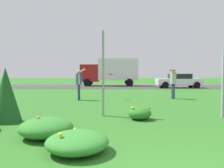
{
  "coord_description": "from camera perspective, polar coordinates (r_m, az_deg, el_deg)",
  "views": [
    {
      "loc": [
        -0.86,
        -2.36,
        1.47
      ],
      "look_at": [
        -1.0,
        8.66,
        0.97
      ],
      "focal_mm": 36.47,
      "sensor_mm": 36.0,
      "label": 1
    }
  ],
  "objects": [
    {
      "name": "daylily_clump_mid_center",
      "position": [
        4.44,
        -8.69,
        -14.14
      ],
      "size": [
        1.19,
        1.23,
        0.44
      ],
      "color": "#337F2D",
      "rests_on": "ground"
    },
    {
      "name": "person_thrower_blue_shirt",
      "position": [
        12.69,
        -8.3,
        0.52
      ],
      "size": [
        0.55,
        0.53,
        1.77
      ],
      "color": "#2D4C9E",
      "rests_on": "ground"
    },
    {
      "name": "sign_post_near_path",
      "position": [
        7.84,
        -2.21,
        2.59
      ],
      "size": [
        0.07,
        0.1,
        2.94
      ],
      "color": "#93969B",
      "rests_on": "ground"
    },
    {
      "name": "evergreen_shrub_side",
      "position": [
        7.57,
        -25.08,
        -2.47
      ],
      "size": [
        0.92,
        0.92,
        1.67
      ],
      "primitive_type": "cone",
      "color": "#1E5123",
      "rests_on": "ground"
    },
    {
      "name": "frisbee_red",
      "position": [
        12.98,
        -0.37,
        2.42
      ],
      "size": [
        0.26,
        0.26,
        0.07
      ],
      "color": "red"
    },
    {
      "name": "highway_strip",
      "position": [
        25.36,
        2.68,
        -0.69
      ],
      "size": [
        120.0,
        8.02,
        0.01
      ],
      "primitive_type": "cube",
      "color": "#38383A",
      "rests_on": "ground"
    },
    {
      "name": "person_catcher_red_cap_gray_shirt",
      "position": [
        13.71,
        15.08,
        0.73
      ],
      "size": [
        0.55,
        0.54,
        1.78
      ],
      "color": "#B2B2B7",
      "rests_on": "ground"
    },
    {
      "name": "sign_post_by_roadside",
      "position": [
        8.41,
        26.1,
        0.03
      ],
      "size": [
        0.07,
        0.1,
        2.26
      ],
      "color": "#93969B",
      "rests_on": "ground"
    },
    {
      "name": "daylily_clump_front_center",
      "position": [
        5.53,
        -16.18,
        -10.47
      ],
      "size": [
        1.25,
        1.22,
        0.51
      ],
      "color": "#337F2D",
      "rests_on": "ground"
    },
    {
      "name": "car_white_center_left",
      "position": [
        24.41,
        16.41,
        0.81
      ],
      "size": [
        4.5,
        2.0,
        1.45
      ],
      "color": "silver",
      "rests_on": "ground"
    },
    {
      "name": "daylily_clump_front_right",
      "position": [
        7.41,
        6.94,
        -7.28
      ],
      "size": [
        0.76,
        0.76,
        0.44
      ],
      "color": "#2D7526",
      "rests_on": "ground"
    },
    {
      "name": "box_truck_red",
      "position": [
        27.11,
        -0.38,
        3.34
      ],
      "size": [
        6.7,
        2.46,
        3.2
      ],
      "color": "maroon",
      "rests_on": "ground"
    },
    {
      "name": "ground_plane",
      "position": [
        13.93,
        4.28,
        -3.44
      ],
      "size": [
        120.0,
        120.0,
        0.0
      ],
      "primitive_type": "plane",
      "color": "#2D6B23"
    },
    {
      "name": "highway_center_stripe",
      "position": [
        25.36,
        2.68,
        -0.68
      ],
      "size": [
        120.0,
        0.16,
        0.0
      ],
      "primitive_type": "cube",
      "color": "yellow",
      "rests_on": "ground"
    }
  ]
}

